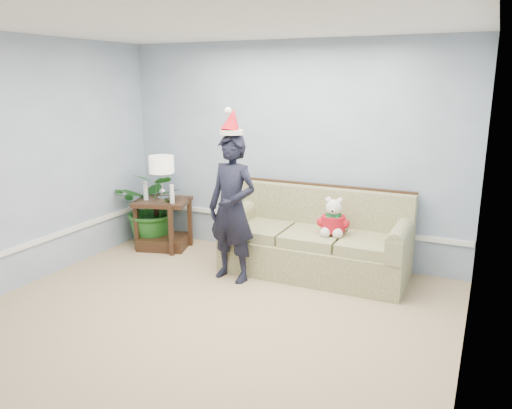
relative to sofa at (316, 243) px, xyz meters
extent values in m
cube|color=tan|center=(-0.55, -2.06, -0.36)|extent=(4.50, 5.00, 0.02)
cube|color=white|center=(-0.55, -2.06, 2.36)|extent=(4.50, 5.00, 0.02)
cube|color=#A0B3CC|center=(-0.55, 0.45, 1.00)|extent=(4.50, 0.02, 2.70)
cube|color=#A0B3CC|center=(1.71, -2.06, 1.00)|extent=(0.02, 5.00, 2.70)
cube|color=white|center=(-0.55, 0.43, 0.10)|extent=(4.48, 0.03, 0.06)
cube|color=white|center=(-2.78, -2.06, 0.10)|extent=(0.03, 4.98, 0.06)
cube|color=#545B2B|center=(0.00, -0.06, -0.15)|extent=(2.13, 0.93, 0.40)
cube|color=#545B2B|center=(-0.66, -0.11, 0.11)|extent=(0.63, 0.73, 0.12)
cube|color=#545B2B|center=(0.00, -0.11, 0.11)|extent=(0.63, 0.73, 0.12)
cube|color=#545B2B|center=(0.66, -0.11, 0.11)|extent=(0.63, 0.73, 0.12)
cube|color=#545B2B|center=(0.00, 0.28, 0.33)|extent=(2.13, 0.22, 0.57)
cube|color=#301C10|center=(0.00, 0.35, 0.62)|extent=(2.13, 0.08, 0.05)
cube|color=#545B2B|center=(-0.97, -0.06, 0.17)|extent=(0.19, 0.91, 0.24)
cube|color=#545B2B|center=(0.97, -0.06, 0.17)|extent=(0.19, 0.91, 0.24)
cube|color=#382314|center=(-2.15, -0.04, 0.29)|extent=(0.83, 0.76, 0.06)
cube|color=#382314|center=(-2.15, -0.04, -0.28)|extent=(0.75, 0.68, 0.16)
cube|color=#382314|center=(-2.43, -0.26, -0.02)|extent=(0.07, 0.07, 0.67)
cube|color=#382314|center=(-1.87, -0.26, -0.02)|extent=(0.07, 0.07, 0.67)
cube|color=#382314|center=(-2.43, 0.18, -0.02)|extent=(0.07, 0.07, 0.67)
cube|color=#382314|center=(-1.87, 0.18, -0.02)|extent=(0.07, 0.07, 0.67)
cylinder|color=silver|center=(-2.16, -0.01, 0.33)|extent=(0.15, 0.15, 0.03)
sphere|color=silver|center=(-2.16, -0.01, 0.42)|extent=(0.09, 0.09, 0.09)
cylinder|color=silver|center=(-2.16, -0.01, 0.56)|extent=(0.02, 0.02, 0.33)
cylinder|color=white|center=(-2.16, -0.01, 0.79)|extent=(0.33, 0.33, 0.23)
cylinder|color=silver|center=(-2.34, -0.14, 0.38)|extent=(0.06, 0.06, 0.13)
cylinder|color=white|center=(-2.34, -0.14, 0.51)|extent=(0.05, 0.05, 0.11)
cylinder|color=silver|center=(-1.92, -0.14, 0.38)|extent=(0.06, 0.06, 0.13)
cylinder|color=white|center=(-1.92, -0.14, 0.51)|extent=(0.05, 0.05, 0.11)
imported|color=#1F5C1D|center=(-2.37, 0.04, 0.16)|extent=(1.10, 1.02, 1.04)
imported|color=black|center=(-0.79, -0.61, 0.48)|extent=(0.66, 0.49, 1.66)
cylinder|color=silver|center=(-0.79, -0.61, 1.33)|extent=(0.29, 0.29, 0.05)
cone|color=red|center=(-0.79, -0.59, 1.46)|extent=(0.25, 0.31, 0.30)
sphere|color=silver|center=(-0.79, -0.68, 1.55)|extent=(0.08, 0.08, 0.08)
sphere|color=silver|center=(0.23, -0.10, 0.30)|extent=(0.25, 0.25, 0.25)
cylinder|color=red|center=(0.23, -0.10, 0.30)|extent=(0.31, 0.31, 0.18)
cylinder|color=#15602C|center=(0.23, -0.10, 0.40)|extent=(0.20, 0.20, 0.03)
sphere|color=silver|center=(0.16, -0.22, 0.22)|extent=(0.12, 0.12, 0.12)
sphere|color=silver|center=(0.30, -0.22, 0.22)|extent=(0.12, 0.12, 0.12)
sphere|color=silver|center=(0.23, -0.11, 0.49)|extent=(0.18, 0.18, 0.18)
sphere|color=black|center=(0.23, -0.22, 0.47)|extent=(0.03, 0.03, 0.03)
sphere|color=silver|center=(0.16, -0.10, 0.57)|extent=(0.07, 0.07, 0.07)
sphere|color=silver|center=(0.29, -0.10, 0.57)|extent=(0.07, 0.07, 0.07)
camera|label=1|loc=(1.76, -5.35, 1.87)|focal=35.00mm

